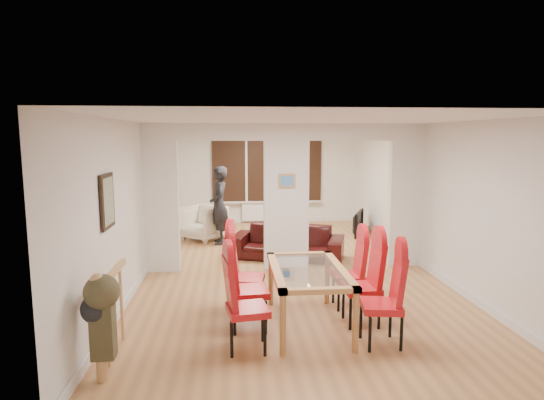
{
  "coord_description": "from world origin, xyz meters",
  "views": [
    {
      "loc": [
        -0.96,
        -7.99,
        2.38
      ],
      "look_at": [
        -0.2,
        0.6,
        1.16
      ],
      "focal_mm": 30.0,
      "sensor_mm": 36.0,
      "label": 1
    }
  ],
  "objects": [
    {
      "name": "floor",
      "position": [
        0.0,
        0.0,
        0.0
      ],
      "size": [
        5.0,
        9.0,
        0.01
      ],
      "primitive_type": "cube",
      "color": "#B67E49",
      "rests_on": "ground"
    },
    {
      "name": "room_walls",
      "position": [
        0.0,
        0.0,
        1.3
      ],
      "size": [
        5.0,
        9.0,
        2.6
      ],
      "primitive_type": null,
      "color": "silver",
      "rests_on": "floor"
    },
    {
      "name": "divider_wall",
      "position": [
        0.0,
        0.0,
        1.3
      ],
      "size": [
        5.0,
        0.18,
        2.6
      ],
      "primitive_type": "cube",
      "color": "white",
      "rests_on": "floor"
    },
    {
      "name": "bay_window_blinds",
      "position": [
        0.0,
        4.44,
        1.5
      ],
      "size": [
        3.0,
        0.08,
        1.8
      ],
      "primitive_type": "cube",
      "color": "black",
      "rests_on": "room_walls"
    },
    {
      "name": "radiator",
      "position": [
        0.0,
        4.4,
        0.3
      ],
      "size": [
        1.4,
        0.08,
        0.5
      ],
      "primitive_type": "cube",
      "color": "white",
      "rests_on": "floor"
    },
    {
      "name": "pendant_light",
      "position": [
        0.3,
        3.3,
        2.15
      ],
      "size": [
        0.36,
        0.36,
        0.36
      ],
      "primitive_type": "sphere",
      "color": "orange",
      "rests_on": "room_walls"
    },
    {
      "name": "stair_newel",
      "position": [
        -2.25,
        -3.2,
        0.55
      ],
      "size": [
        0.4,
        1.2,
        1.1
      ],
      "primitive_type": null,
      "color": "tan",
      "rests_on": "floor"
    },
    {
      "name": "wall_poster",
      "position": [
        -2.47,
        -2.4,
        1.6
      ],
      "size": [
        0.04,
        0.52,
        0.67
      ],
      "primitive_type": "cube",
      "color": "gray",
      "rests_on": "room_walls"
    },
    {
      "name": "pillar_photo",
      "position": [
        0.0,
        -0.1,
        1.6
      ],
      "size": [
        0.3,
        0.03,
        0.25
      ],
      "primitive_type": "cube",
      "color": "#4C8CD8",
      "rests_on": "divider_wall"
    },
    {
      "name": "dining_table",
      "position": [
        -0.03,
        -2.58,
        0.38
      ],
      "size": [
        0.91,
        1.61,
        0.75
      ],
      "primitive_type": null,
      "color": "#B07741",
      "rests_on": "floor"
    },
    {
      "name": "dining_chair_la",
      "position": [
        -0.81,
        -3.16,
        0.55
      ],
      "size": [
        0.51,
        0.51,
        1.1
      ],
      "primitive_type": null,
      "rotation": [
        0.0,
        0.0,
        0.17
      ],
      "color": "red",
      "rests_on": "floor"
    },
    {
      "name": "dining_chair_lb",
      "position": [
        -0.76,
        -2.6,
        0.57
      ],
      "size": [
        0.49,
        0.49,
        1.14
      ],
      "primitive_type": null,
      "rotation": [
        0.0,
        0.0,
        0.08
      ],
      "color": "red",
      "rests_on": "floor"
    },
    {
      "name": "dining_chair_lc",
      "position": [
        -0.78,
        -2.1,
        0.57
      ],
      "size": [
        0.52,
        0.52,
        1.13
      ],
      "primitive_type": null,
      "rotation": [
        0.0,
        0.0,
        -0.16
      ],
      "color": "red",
      "rests_on": "floor"
    },
    {
      "name": "dining_chair_ra",
      "position": [
        0.72,
        -3.17,
        0.55
      ],
      "size": [
        0.5,
        0.5,
        1.1
      ],
      "primitive_type": null,
      "rotation": [
        0.0,
        0.0,
        -0.16
      ],
      "color": "red",
      "rests_on": "floor"
    },
    {
      "name": "dining_chair_rb",
      "position": [
        0.66,
        -2.57,
        0.55
      ],
      "size": [
        0.45,
        0.45,
        1.11
      ],
      "primitive_type": null,
      "rotation": [
        0.0,
        0.0,
        0.02
      ],
      "color": "red",
      "rests_on": "floor"
    },
    {
      "name": "dining_chair_rc",
      "position": [
        0.64,
        -1.98,
        0.51
      ],
      "size": [
        0.41,
        0.41,
        1.03
      ],
      "primitive_type": null,
      "rotation": [
        0.0,
        0.0,
        0.0
      ],
      "color": "red",
      "rests_on": "floor"
    },
    {
      "name": "sofa",
      "position": [
        0.11,
        0.66,
        0.32
      ],
      "size": [
        2.31,
        1.46,
        0.63
      ],
      "primitive_type": "imported",
      "rotation": [
        0.0,
        0.0,
        -0.31
      ],
      "color": "black",
      "rests_on": "floor"
    },
    {
      "name": "armchair",
      "position": [
        -1.64,
        2.43,
        0.39
      ],
      "size": [
        1.2,
        1.2,
        0.79
      ],
      "primitive_type": "imported",
      "rotation": [
        0.0,
        0.0,
        -0.67
      ],
      "color": "beige",
      "rests_on": "floor"
    },
    {
      "name": "person",
      "position": [
        -1.26,
        2.0,
        0.86
      ],
      "size": [
        0.68,
        0.49,
        1.73
      ],
      "primitive_type": "imported",
      "rotation": [
        0.0,
        0.0,
        -1.44
      ],
      "color": "black",
      "rests_on": "floor"
    },
    {
      "name": "television",
      "position": [
        2.0,
        2.64,
        0.29
      ],
      "size": [
        0.97,
        0.54,
        0.58
      ],
      "primitive_type": "imported",
      "rotation": [
        0.0,
        0.0,
        1.14
      ],
      "color": "black",
      "rests_on": "floor"
    },
    {
      "name": "coffee_table",
      "position": [
        0.33,
        2.66,
        0.13
      ],
      "size": [
        1.22,
        0.83,
        0.26
      ],
      "primitive_type": null,
      "rotation": [
        0.0,
        0.0,
        -0.27
      ],
      "color": "#331D11",
      "rests_on": "floor"
    },
    {
      "name": "bottle",
      "position": [
        0.21,
        2.56,
        0.39
      ],
      "size": [
        0.07,
        0.07,
        0.26
      ],
      "primitive_type": "cylinder",
      "color": "#143F19",
      "rests_on": "coffee_table"
    },
    {
      "name": "bowl",
      "position": [
        0.36,
        2.78,
        0.28
      ],
      "size": [
        0.2,
        0.2,
        0.05
      ],
      "primitive_type": "imported",
      "color": "#331D11",
      "rests_on": "coffee_table"
    },
    {
      "name": "shoes",
      "position": [
        -0.12,
        -0.5,
        0.05
      ],
      "size": [
        0.22,
        0.24,
        0.09
      ],
      "primitive_type": null,
      "color": "black",
      "rests_on": "floor"
    }
  ]
}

